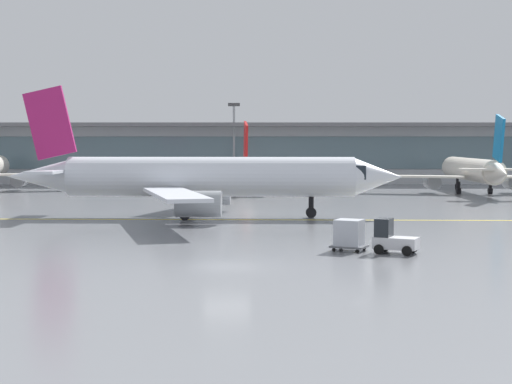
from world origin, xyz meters
TOP-DOWN VIEW (x-y plane):
  - ground_plane at (0.00, 0.00)m, footprint 400.00×400.00m
  - taxiway_centreline_stripe at (-2.39, 25.79)m, footprint 109.97×3.46m
  - terminal_concourse at (0.00, 85.80)m, footprint 220.69×11.00m
  - gate_airplane_2 at (-0.73, 66.31)m, footprint 25.82×27.90m
  - gate_airplane_3 at (29.64, 60.70)m, footprint 27.79×29.81m
  - taxiing_regional_jet at (-2.84, 27.81)m, footprint 35.22×32.79m
  - baggage_tug at (9.81, 5.05)m, footprint 2.95×2.43m
  - cargo_dolly_lead at (7.34, 6.17)m, footprint 2.57×2.32m
  - apron_light_mast_1 at (-1.79, 79.79)m, footprint 1.80×0.36m

SIDE VIEW (x-z plane):
  - ground_plane at x=0.00m, z-range 0.00..0.00m
  - taxiway_centreline_stripe at x=-2.39m, z-range 0.00..0.01m
  - baggage_tug at x=9.81m, z-range -0.16..1.94m
  - cargo_dolly_lead at x=7.34m, z-range 0.08..2.02m
  - gate_airplane_2 at x=-0.73m, z-range -1.85..7.39m
  - gate_airplane_3 at x=29.64m, z-range -1.98..7.92m
  - taxiing_regional_jet at x=-2.84m, z-range -2.34..9.34m
  - terminal_concourse at x=0.00m, z-range 0.12..9.72m
  - apron_light_mast_1 at x=-1.79m, z-range 0.68..13.26m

